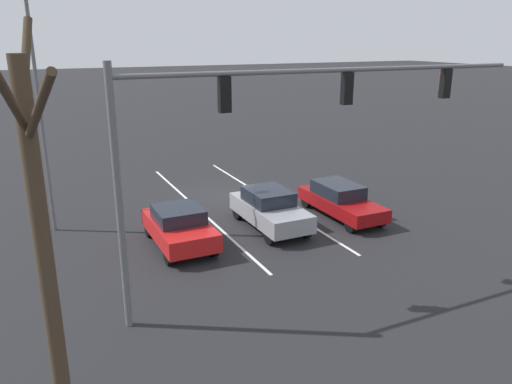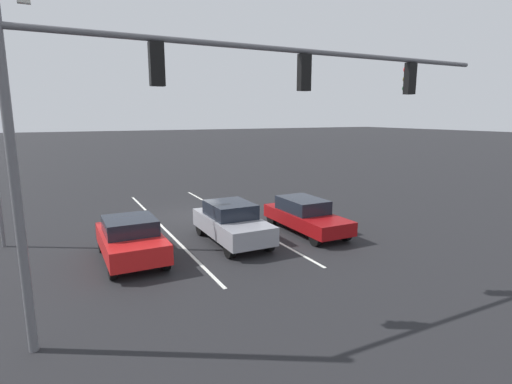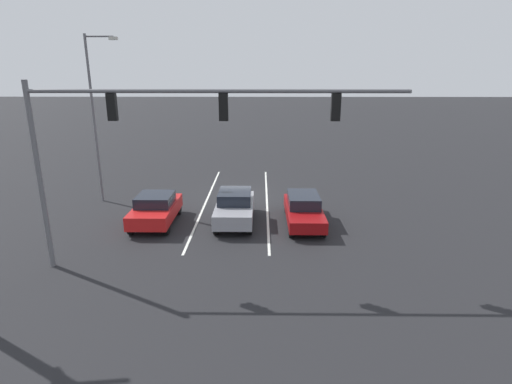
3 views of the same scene
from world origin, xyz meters
The scene contains 8 objects.
ground_plane centered at (0.00, 0.00, 0.00)m, with size 240.00×240.00×0.00m, color black.
lane_stripe_left_divider centered at (-1.82, 1.51, 0.01)m, with size 0.12×15.03×0.01m, color silver.
lane_stripe_center_divider centered at (1.82, 1.51, 0.01)m, with size 0.12×15.03×0.01m, color silver.
car_gray_midlane_front centered at (-0.13, 5.04, 0.83)m, with size 1.85×4.33×1.62m.
car_maroon_leftlane_front centered at (-3.62, 5.11, 0.75)m, with size 1.74×4.64×1.46m.
car_red_rightlane_front centered at (3.84, 5.29, 0.79)m, with size 1.93×4.03×1.53m.
traffic_signal_gantry centered at (2.32, 10.01, 5.44)m, with size 13.48×0.37×7.10m.
street_lamp_right_shoulder centered at (7.87, 1.50, 5.32)m, with size 1.83×0.24×9.40m.
Camera 3 is at (-1.45, 24.25, 7.24)m, focal length 28.00 mm.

